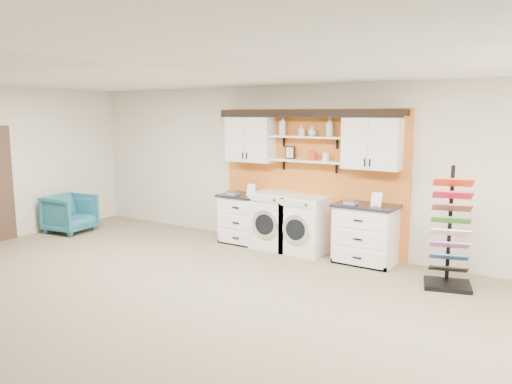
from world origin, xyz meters
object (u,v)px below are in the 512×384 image
Objects in this scene: dryer at (306,225)px; sample_rack at (449,249)px; base_cabinet_right at (365,234)px; washer at (275,220)px; armchair at (70,213)px; base_cabinet_left at (246,219)px.

dryer is 0.59× the size of sample_rack.
sample_rack is at bearing -17.20° from base_cabinet_right.
armchair is (-3.97, -1.23, -0.12)m from washer.
base_cabinet_left is at bearing 157.15° from sample_rack.
base_cabinet_right is 1.16× the size of armchair.
base_cabinet_left is at bearing 179.69° from washer.
dryer is at bearing -82.81° from armchair.
base_cabinet_right is 0.58× the size of sample_rack.
dryer is (0.59, 0.00, -0.01)m from washer.
dryer is 1.17× the size of armchair.
armchair is (-4.56, -1.23, -0.11)m from dryer.
armchair is (-5.61, -1.23, -0.09)m from base_cabinet_right.
washer is at bearing -179.88° from base_cabinet_right.
sample_rack is (3.60, -0.41, 0.08)m from base_cabinet_left.
base_cabinet_right is at bearing -85.50° from armchair.
sample_rack is at bearing -91.17° from armchair.
base_cabinet_left is 0.62m from washer.
dryer reaches higher than base_cabinet_left.
washer is 1.20× the size of armchair.
base_cabinet_right is at bearing 0.18° from dryer.
washer is at bearing -0.31° from base_cabinet_left.
washer is 4.16m from armchair.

